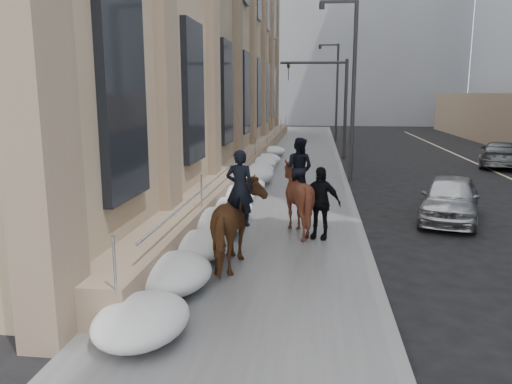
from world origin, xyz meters
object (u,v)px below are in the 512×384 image
car_grey (500,154)px  car_silver (450,198)px  mounted_horse_right (297,193)px  pedestrian (320,203)px  mounted_horse_left (239,221)px

car_grey → car_silver: bearing=85.0°
car_grey → mounted_horse_right: bearing=74.3°
pedestrian → car_grey: (9.88, 15.54, -0.40)m
mounted_horse_right → car_silver: bearing=-131.0°
pedestrian → car_silver: size_ratio=0.47×
mounted_horse_right → pedestrian: (0.64, -0.61, -0.13)m
pedestrian → car_grey: bearing=73.1°
mounted_horse_left → car_grey: 21.49m
pedestrian → car_grey: size_ratio=0.41×
mounted_horse_right → pedestrian: mounted_horse_right is taller
mounted_horse_right → car_grey: bearing=-102.1°
car_silver → car_grey: car_silver is taller
mounted_horse_left → car_silver: (5.93, 5.41, -0.45)m
car_silver → car_grey: bearing=82.1°
mounted_horse_left → mounted_horse_right: size_ratio=1.00×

